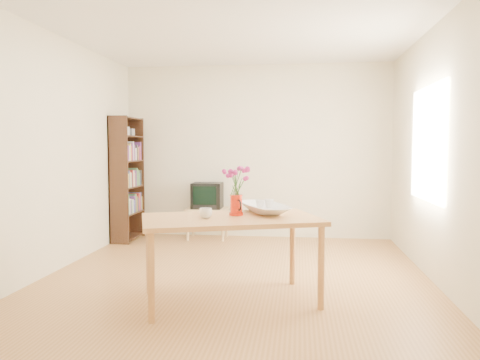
# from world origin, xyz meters

# --- Properties ---
(room) EXTENTS (4.50, 4.50, 4.50)m
(room) POSITION_xyz_m (0.03, 0.00, 1.30)
(room) COLOR #9E6A38
(room) RESTS_ON ground
(table) EXTENTS (1.72, 1.32, 0.75)m
(table) POSITION_xyz_m (0.06, -0.80, 0.68)
(table) COLOR #B2743D
(table) RESTS_ON ground
(tv_stand) EXTENTS (0.60, 0.45, 0.46)m
(tv_stand) POSITION_xyz_m (-0.70, 1.97, 0.39)
(tv_stand) COLOR tan
(tv_stand) RESTS_ON ground
(bookshelf) EXTENTS (0.28, 0.70, 1.80)m
(bookshelf) POSITION_xyz_m (-1.85, 1.75, 0.84)
(bookshelf) COLOR black
(bookshelf) RESTS_ON ground
(pitcher) EXTENTS (0.13, 0.19, 0.19)m
(pitcher) POSITION_xyz_m (0.09, -0.67, 0.84)
(pitcher) COLOR red
(pitcher) RESTS_ON table
(flowers) EXTENTS (0.21, 0.21, 0.30)m
(flowers) POSITION_xyz_m (0.09, -0.67, 1.08)
(flowers) COLOR #C52E8B
(flowers) RESTS_ON pitcher
(mug) EXTENTS (0.14, 0.14, 0.09)m
(mug) POSITION_xyz_m (-0.15, -0.89, 0.79)
(mug) COLOR white
(mug) RESTS_ON table
(bowl) EXTENTS (0.67, 0.67, 0.48)m
(bowl) POSITION_xyz_m (0.33, -0.47, 0.99)
(bowl) COLOR white
(bowl) RESTS_ON table
(teacup_a) EXTENTS (0.09, 0.09, 0.07)m
(teacup_a) POSITION_xyz_m (0.29, -0.47, 0.94)
(teacup_a) COLOR white
(teacup_a) RESTS_ON bowl
(teacup_b) EXTENTS (0.10, 0.10, 0.07)m
(teacup_b) POSITION_xyz_m (0.37, -0.45, 0.94)
(teacup_b) COLOR white
(teacup_b) RESTS_ON bowl
(television) EXTENTS (0.44, 0.42, 0.38)m
(television) POSITION_xyz_m (-0.70, 1.98, 0.65)
(television) COLOR black
(television) RESTS_ON tv_stand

